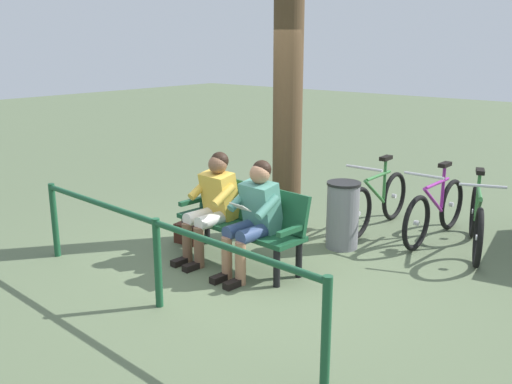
% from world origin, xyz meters
% --- Properties ---
extents(ground_plane, '(40.00, 40.00, 0.00)m').
position_xyz_m(ground_plane, '(0.00, 0.00, 0.00)').
color(ground_plane, '#566647').
extents(bench, '(1.63, 0.60, 0.87)m').
position_xyz_m(bench, '(0.27, -0.17, 0.51)').
color(bench, '#194C2D').
rests_on(bench, ground).
extents(person_reading, '(0.51, 0.79, 1.20)m').
position_xyz_m(person_reading, '(-0.03, 0.02, 0.66)').
color(person_reading, '#4C8C7A').
rests_on(person_reading, ground).
extents(person_companion, '(0.51, 0.79, 1.20)m').
position_xyz_m(person_companion, '(0.60, -0.04, 0.66)').
color(person_companion, gold).
rests_on(person_companion, ground).
extents(handbag, '(0.32, 0.18, 0.24)m').
position_xyz_m(handbag, '(1.17, -0.16, 0.12)').
color(handbag, '#3F1E14').
rests_on(handbag, ground).
extents(tree_trunk, '(0.36, 0.36, 3.74)m').
position_xyz_m(tree_trunk, '(0.49, -1.25, 1.87)').
color(tree_trunk, '#4C3823').
rests_on(tree_trunk, ground).
extents(litter_bin, '(0.40, 0.40, 0.80)m').
position_xyz_m(litter_bin, '(-0.33, -1.25, 0.40)').
color(litter_bin, slate).
rests_on(litter_bin, ground).
extents(bicycle_silver, '(0.71, 1.59, 0.94)m').
position_xyz_m(bicycle_silver, '(-1.58, -2.14, 0.36)').
color(bicycle_silver, black).
rests_on(bicycle_silver, ground).
extents(bicycle_orange, '(0.48, 1.68, 0.94)m').
position_xyz_m(bicycle_orange, '(-1.05, -2.23, 0.36)').
color(bicycle_orange, black).
rests_on(bicycle_orange, ground).
extents(bicycle_black, '(0.48, 1.68, 0.94)m').
position_xyz_m(bicycle_black, '(-0.31, -2.14, 0.36)').
color(bicycle_black, black).
rests_on(bicycle_black, ground).
extents(railing_fence, '(3.81, 0.27, 0.85)m').
position_xyz_m(railing_fence, '(0.14, 1.17, 0.61)').
color(railing_fence, '#194C2D').
rests_on(railing_fence, ground).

